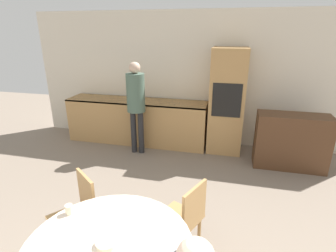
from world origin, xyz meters
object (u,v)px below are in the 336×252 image
Objects in this scene: chair_far_left at (79,210)px; cup at (69,209)px; person_standing at (136,98)px; bowl_near at (106,244)px; chair_far_right at (186,217)px; sideboard at (291,141)px; oven_unit at (227,102)px.

chair_far_left is 10.13× the size of cup.
person_standing is 11.35× the size of bowl_near.
chair_far_right is 0.94m from bowl_near.
sideboard reaches higher than chair_far_right.
sideboard is at bearing 51.10° from cup.
cup is at bearing -128.90° from sideboard.
chair_far_left is 1.00× the size of chair_far_right.
sideboard is at bearing 1.45° from person_standing.
bowl_near is (0.63, -0.62, 0.29)m from chair_far_left.
oven_unit is 12.90× the size of bowl_near.
oven_unit is 3.25m from chair_far_left.
sideboard is at bearing 59.35° from bowl_near.
sideboard is 1.34× the size of chair_far_left.
sideboard is 2.69m from chair_far_right.
cup reaches higher than bowl_near.
cup is (0.17, -0.37, 0.32)m from chair_far_left.
chair_far_right is (1.08, 0.16, 0.00)m from chair_far_left.
sideboard is 3.49m from chair_far_left.
oven_unit is at bearing 70.18° from cup.
oven_unit reaches higher than chair_far_left.
chair_far_right reaches higher than cup.
person_standing reaches higher than cup.
chair_far_left is (-2.46, -2.47, 0.02)m from sideboard.
person_standing reaches higher than chair_far_right.
chair_far_right is 10.13× the size of cup.
chair_far_left is at bearing -114.91° from oven_unit.
cup is 0.56× the size of bowl_near.
oven_unit is 1.30m from sideboard.
oven_unit is at bearing 102.65° from chair_far_left.
chair_far_right is at bearing -120.93° from sideboard.
cup is (-0.91, -0.53, 0.32)m from chair_far_right.
oven_unit reaches higher than cup.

